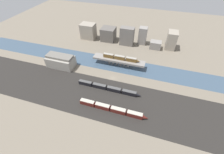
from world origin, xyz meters
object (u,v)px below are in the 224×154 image
at_px(train_yard_mid, 108,88).
at_px(warehouse_building, 61,61).
at_px(train_yard_near, 112,109).
at_px(train_on_bridge, 121,58).

xyz_separation_m(train_yard_mid, warehouse_building, (-53.95, 17.18, 3.94)).
distance_m(train_yard_near, train_yard_mid, 20.84).
bearing_deg(warehouse_building, train_on_bridge, 17.82).
bearing_deg(train_yard_near, warehouse_building, 150.32).
relative_size(train_yard_mid, warehouse_building, 2.06).
xyz_separation_m(train_on_bridge, train_yard_near, (7.85, -53.68, -7.05)).
bearing_deg(train_yard_mid, warehouse_building, 162.33).
distance_m(train_on_bridge, train_yard_mid, 35.68).
height_order(train_yard_mid, warehouse_building, warehouse_building).
bearing_deg(warehouse_building, train_yard_near, -29.68).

